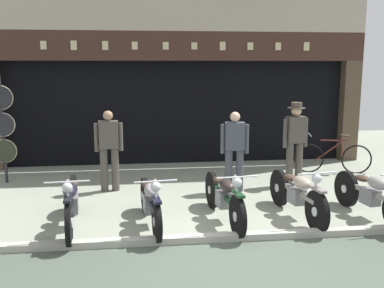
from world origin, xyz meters
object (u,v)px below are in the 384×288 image
Objects in this scene: shopkeeper_center at (235,148)px; advert_board_near at (233,93)px; salesman_left at (109,147)px; motorcycle_center_left at (151,201)px; salesman_right at (295,139)px; motorcycle_left at (71,201)px; leaning_bicycle at (333,157)px; tyre_sign_pole at (3,125)px; motorcycle_center_right at (297,193)px; motorcycle_right at (371,194)px; motorcycle_center at (224,196)px.

shopkeeper_center is 1.45× the size of advert_board_near.
salesman_left reaches higher than shopkeeper_center.
salesman_right is at bearing -151.66° from motorcycle_center_left.
advert_board_near reaches higher than motorcycle_center_left.
motorcycle_left is 3.43m from shopkeeper_center.
shopkeeper_center is 0.93× the size of leaning_bicycle.
tyre_sign_pole is (-1.78, 2.94, 0.81)m from motorcycle_left.
motorcycle_center_left is 1.19× the size of salesman_left.
motorcycle_center_right is 1.25× the size of shopkeeper_center.
motorcycle_right is 2.34m from salesman_right.
motorcycle_center_right is 0.87× the size of tyre_sign_pole.
advert_board_near is at bearing -81.66° from salesman_right.
motorcycle_center_right is at bearing 143.05° from salesman_left.
advert_board_near is at bearing -94.43° from shopkeeper_center.
motorcycle_center reaches higher than motorcycle_right.
motorcycle_center_left is at bearing 139.01° from leaning_bicycle.
leaning_bicycle is (1.27, 0.89, -0.61)m from salesman_right.
motorcycle_right is at bearing 164.72° from motorcycle_center_right.
shopkeeper_center is at bearing -113.18° from motorcycle_center.
motorcycle_center reaches higher than leaning_bicycle.
salesman_right is 0.76× the size of tyre_sign_pole.
shopkeeper_center reaches higher than motorcycle_center.
salesman_left is at bearing -107.65° from motorcycle_left.
salesman_right is 1.01× the size of leaning_bicycle.
tyre_sign_pole is at bearing -163.16° from advert_board_near.
advert_board_near is (3.03, 2.49, 0.88)m from salesman_left.
motorcycle_center is 1.88× the size of advert_board_near.
motorcycle_center_right is 1.15× the size of salesman_right.
motorcycle_right is 1.21× the size of salesman_left.
tyre_sign_pole reaches higher than leaning_bicycle.
motorcycle_center_right is 1.21m from motorcycle_right.
motorcycle_right is at bearing 93.59° from salesman_right.
motorcycle_center_right reaches higher than motorcycle_center_left.
motorcycle_center_left is 5.33m from advert_board_near.
motorcycle_left is at bearing -58.76° from tyre_sign_pole.
leaning_bicycle is (3.18, 2.93, -0.06)m from motorcycle_center.
motorcycle_right is 1.13× the size of salesman_right.
motorcycle_left is 1.09× the size of motorcycle_center_left.
motorcycle_center_left is at bearing -9.23° from motorcycle_right.
motorcycle_center_right is at bearing -16.66° from motorcycle_right.
motorcycle_right is 1.77× the size of advert_board_near.
motorcycle_left is 1.30× the size of salesman_left.
motorcycle_center_right reaches higher than motorcycle_center.
motorcycle_center is (1.18, 0.08, 0.01)m from motorcycle_center_left.
advert_board_near is at bearing -94.85° from motorcycle_center_right.
advert_board_near is at bearing 16.84° from tyre_sign_pole.
motorcycle_center_left is at bearing -4.16° from motorcycle_center_right.
motorcycle_center is at bearing 175.37° from motorcycle_left.
motorcycle_center_left is 1.19m from motorcycle_center.
motorcycle_center is 1.06× the size of motorcycle_right.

